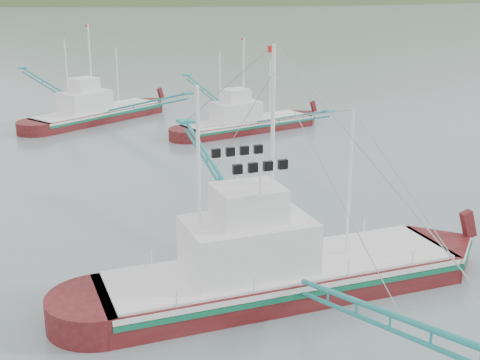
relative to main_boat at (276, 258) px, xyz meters
name	(u,v)px	position (x,y,z in m)	size (l,w,h in m)	color
ground	(289,272)	(1.69, 1.84, -1.80)	(1200.00, 1200.00, 0.00)	slate
main_boat	(276,258)	(0.00, 0.00, 0.00)	(17.42, 31.10, 12.59)	#4D0C0E
bg_boat_far	(96,100)	(1.04, 41.92, 0.36)	(15.13, 24.60, 10.55)	#4D0C0E
bg_boat_right	(246,115)	(13.07, 31.48, -0.25)	(13.47, 23.56, 9.60)	#4D0C0E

